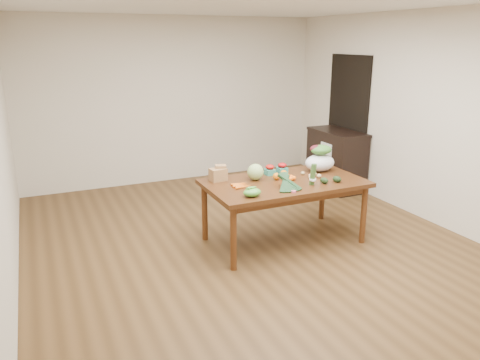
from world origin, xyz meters
name	(u,v)px	position (x,y,z in m)	size (l,w,h in m)	color
floor	(251,245)	(0.00, 0.00, 0.00)	(6.00, 6.00, 0.00)	brown
ceiling	(253,1)	(0.00, 0.00, 2.70)	(5.00, 6.00, 0.02)	white
room_walls	(252,132)	(0.00, 0.00, 1.35)	(5.02, 6.02, 2.70)	silver
dining_table	(284,211)	(0.40, -0.04, 0.38)	(1.83, 1.02, 0.75)	#452410
doorway_dark	(347,121)	(2.48, 1.60, 1.05)	(0.02, 1.00, 2.10)	black
cabinet	(336,159)	(2.22, 1.48, 0.47)	(0.52, 1.02, 0.94)	black
dish_towel	(326,157)	(1.96, 1.40, 0.55)	(0.02, 0.28, 0.45)	white
paper_bag	(218,173)	(-0.29, 0.29, 0.84)	(0.25, 0.21, 0.18)	#9E8146
cabbage	(255,172)	(0.12, 0.14, 0.85)	(0.19, 0.19, 0.19)	#B8D97D
strawberry_basket_a	(270,171)	(0.37, 0.27, 0.80)	(0.11, 0.11, 0.10)	red
strawberry_basket_b	(282,169)	(0.54, 0.27, 0.80)	(0.11, 0.11, 0.10)	#B70C12
orange_a	(276,176)	(0.34, 0.05, 0.79)	(0.08, 0.08, 0.08)	orange
orange_b	(284,174)	(0.47, 0.10, 0.79)	(0.09, 0.09, 0.09)	orange
orange_c	(287,177)	(0.46, 0.00, 0.79)	(0.07, 0.07, 0.07)	orange
mandarin_cluster	(288,177)	(0.45, -0.02, 0.79)	(0.18, 0.18, 0.08)	orange
carrots	(241,185)	(-0.14, -0.02, 0.76)	(0.22, 0.19, 0.03)	orange
snap_pea_bag	(252,192)	(-0.18, -0.38, 0.79)	(0.20, 0.15, 0.09)	green
kale_bunch	(289,183)	(0.29, -0.35, 0.83)	(0.32, 0.40, 0.16)	black
asparagus_bundle	(313,174)	(0.62, -0.30, 0.88)	(0.08, 0.08, 0.25)	#487636
potato_a	(311,176)	(0.75, -0.05, 0.77)	(0.06, 0.05, 0.05)	tan
potato_b	(311,177)	(0.72, -0.09, 0.77)	(0.05, 0.04, 0.04)	tan
potato_c	(314,174)	(0.84, 0.00, 0.77)	(0.06, 0.05, 0.05)	tan
potato_d	(303,173)	(0.74, 0.10, 0.77)	(0.05, 0.04, 0.04)	tan
potato_e	(319,176)	(0.84, -0.09, 0.77)	(0.06, 0.05, 0.05)	tan
avocado_a	(324,181)	(0.77, -0.31, 0.79)	(0.07, 0.11, 0.07)	black
avocado_b	(337,179)	(0.93, -0.33, 0.79)	(0.07, 0.11, 0.07)	black
salad_bag	(320,159)	(1.02, 0.17, 0.90)	(0.38, 0.29, 0.30)	white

